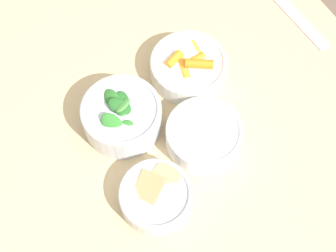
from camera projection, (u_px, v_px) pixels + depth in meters
ground_plane at (162, 230)px, 1.63m from camera, size 10.00×10.00×0.00m
dining_table at (159, 154)px, 1.04m from camera, size 1.13×1.00×0.77m
bowl_carrots at (188, 67)px, 0.98m from camera, size 0.16×0.16×0.06m
bowl_greens at (122, 115)px, 0.92m from camera, size 0.16×0.16×0.09m
bowl_beans_hotdog at (204, 135)px, 0.91m from camera, size 0.15×0.15×0.05m
bowl_cookies at (156, 196)px, 0.85m from camera, size 0.14×0.14×0.05m
ruler at (286, 6)px, 1.09m from camera, size 0.28×0.04×0.00m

